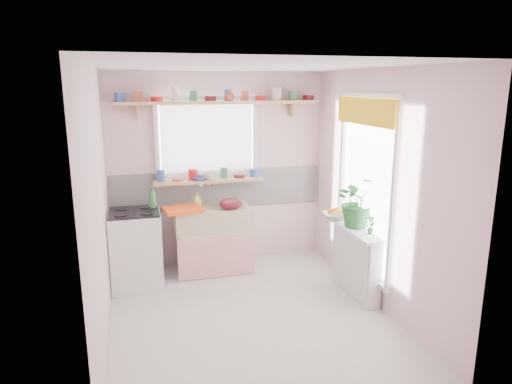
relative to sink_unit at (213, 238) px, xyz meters
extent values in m
plane|color=silver|center=(0.15, -1.29, -0.43)|extent=(3.20, 3.20, 0.00)
plane|color=white|center=(0.15, -1.29, 2.07)|extent=(3.20, 3.20, 0.00)
plane|color=beige|center=(0.15, 0.31, 0.82)|extent=(2.80, 0.00, 2.80)
plane|color=beige|center=(0.15, -2.89, 0.82)|extent=(2.80, 0.00, 2.80)
plane|color=beige|center=(-1.25, -1.29, 0.82)|extent=(0.00, 3.20, 3.20)
plane|color=beige|center=(1.55, -1.29, 0.82)|extent=(0.00, 3.20, 3.20)
cube|color=white|center=(0.15, 0.29, 0.57)|extent=(2.74, 0.03, 0.50)
cube|color=#D0868F|center=(0.15, 0.29, 0.37)|extent=(2.74, 0.02, 0.12)
cube|color=white|center=(0.00, 0.30, 1.22)|extent=(1.20, 0.01, 1.00)
cube|color=white|center=(0.00, 0.24, 1.22)|extent=(1.15, 0.02, 0.95)
cube|color=white|center=(1.54, -1.09, 0.82)|extent=(0.01, 1.10, 1.90)
cube|color=yellow|center=(1.46, -1.09, 1.63)|extent=(0.03, 1.20, 0.28)
cube|color=white|center=(0.00, 0.01, -0.16)|extent=(0.85, 0.55, 0.55)
cube|color=#E54643|center=(0.00, -0.27, -0.16)|extent=(0.95, 0.02, 0.53)
cube|color=beige|center=(0.00, 0.01, 0.27)|extent=(0.95, 0.55, 0.30)
cylinder|color=silver|center=(0.00, 0.26, 0.67)|extent=(0.03, 0.22, 0.03)
cube|color=white|center=(-0.95, -0.24, 0.02)|extent=(0.58, 0.58, 0.90)
cube|color=black|center=(-0.95, -0.24, 0.47)|extent=(0.56, 0.56, 0.02)
cylinder|color=black|center=(-1.09, -0.38, 0.49)|extent=(0.14, 0.14, 0.01)
cylinder|color=black|center=(-0.81, -0.38, 0.49)|extent=(0.14, 0.14, 0.01)
cylinder|color=black|center=(-1.09, -0.10, 0.49)|extent=(0.14, 0.14, 0.01)
cylinder|color=black|center=(-0.81, -0.10, 0.49)|extent=(0.14, 0.14, 0.01)
cube|color=white|center=(1.45, -1.09, -0.06)|extent=(0.15, 0.90, 0.75)
cube|color=white|center=(1.42, -1.09, 0.33)|extent=(0.22, 0.95, 0.03)
cube|color=tan|center=(0.00, 0.19, 0.71)|extent=(1.40, 0.22, 0.04)
cube|color=tan|center=(0.15, 0.18, 1.69)|extent=(2.52, 0.24, 0.04)
cylinder|color=#3359A5|center=(-1.03, 0.18, 1.77)|extent=(0.11, 0.11, 0.12)
cylinder|color=#A55133|center=(-0.82, 0.18, 1.77)|extent=(0.11, 0.11, 0.12)
cylinder|color=red|center=(-0.60, 0.18, 1.74)|extent=(0.11, 0.11, 0.06)
cylinder|color=silver|center=(-0.39, 0.18, 1.77)|extent=(0.11, 0.11, 0.12)
cylinder|color=#3F7F4C|center=(-0.17, 0.18, 1.77)|extent=(0.11, 0.11, 0.12)
cylinder|color=#590F14|center=(0.04, 0.18, 1.74)|extent=(0.11, 0.11, 0.06)
cylinder|color=#3359A5|center=(0.26, 0.18, 1.77)|extent=(0.11, 0.11, 0.12)
cylinder|color=#A55133|center=(0.47, 0.18, 1.77)|extent=(0.11, 0.11, 0.12)
cylinder|color=red|center=(0.69, 0.18, 1.74)|extent=(0.11, 0.11, 0.06)
cylinder|color=silver|center=(0.90, 0.18, 1.77)|extent=(0.11, 0.11, 0.12)
cylinder|color=#3F7F4C|center=(1.12, 0.18, 1.77)|extent=(0.11, 0.11, 0.12)
cylinder|color=#590F14|center=(1.33, 0.18, 1.74)|extent=(0.11, 0.11, 0.06)
cylinder|color=#3359A5|center=(-0.62, 0.19, 0.79)|extent=(0.11, 0.11, 0.12)
cylinder|color=#A55133|center=(-0.41, 0.19, 0.79)|extent=(0.11, 0.11, 0.12)
cylinder|color=red|center=(-0.21, 0.19, 0.76)|extent=(0.11, 0.11, 0.06)
cylinder|color=silver|center=(0.00, 0.19, 0.79)|extent=(0.11, 0.11, 0.12)
cylinder|color=#3F7F4C|center=(0.21, 0.19, 0.79)|extent=(0.11, 0.11, 0.12)
cylinder|color=#590F14|center=(0.41, 0.19, 0.76)|extent=(0.11, 0.11, 0.06)
cylinder|color=#3359A5|center=(0.62, 0.19, 0.79)|extent=(0.11, 0.11, 0.12)
cube|color=#FD5516|center=(-0.38, -0.15, 0.44)|extent=(0.50, 0.40, 0.04)
ellipsoid|color=#5A0F1D|center=(0.20, -0.19, 0.48)|extent=(0.31, 0.31, 0.13)
imported|color=#27612A|center=(1.48, -1.03, 0.64)|extent=(0.54, 0.47, 0.58)
imported|color=silver|center=(1.36, -0.69, 0.38)|extent=(0.33, 0.33, 0.07)
imported|color=#286026|center=(1.48, -1.31, 0.45)|extent=(0.12, 0.09, 0.21)
imported|color=#DEEF6A|center=(-0.17, 0.09, 0.50)|extent=(0.09, 0.09, 0.17)
imported|color=beige|center=(-0.01, 0.14, 0.78)|extent=(0.16, 0.16, 0.10)
imported|color=#385FB6|center=(-0.14, 0.13, 0.76)|extent=(0.22, 0.22, 0.06)
imported|color=#99472F|center=(0.27, 0.12, 1.78)|extent=(0.18, 0.18, 0.15)
imported|color=#3E7D42|center=(-0.73, -0.12, 0.61)|extent=(0.13, 0.13, 0.25)
sphere|color=orange|center=(1.36, -0.69, 0.44)|extent=(0.08, 0.08, 0.08)
sphere|color=orange|center=(1.42, -0.66, 0.44)|extent=(0.08, 0.08, 0.08)
sphere|color=orange|center=(1.31, -0.67, 0.44)|extent=(0.08, 0.08, 0.08)
cylinder|color=yellow|center=(1.38, -0.74, 0.45)|extent=(0.18, 0.04, 0.10)
camera|label=1|loc=(-0.92, -5.47, 1.90)|focal=32.00mm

